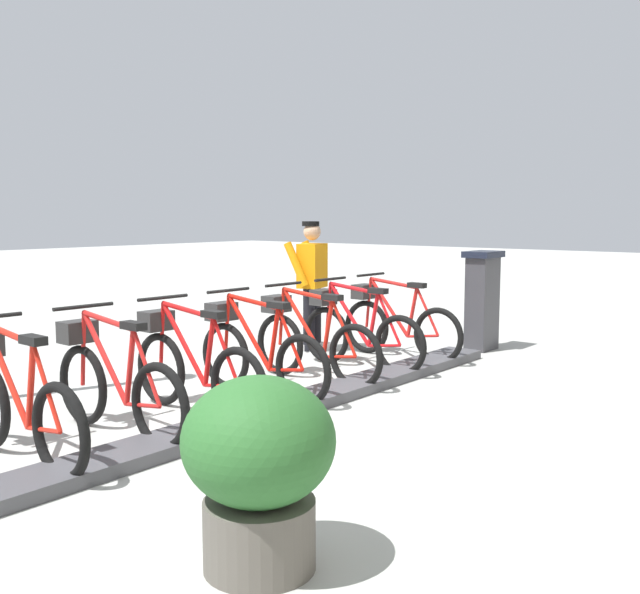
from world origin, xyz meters
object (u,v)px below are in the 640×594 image
object	(u,v)px
bike_docked_0	(396,323)
bike_docked_6	(15,403)
worker_near_rack	(312,281)
bike_docked_3	(257,352)
bike_docked_5	(113,382)
bike_docked_2	(311,341)
bike_docked_1	(357,331)
payment_kiosk	(482,299)
bike_docked_4	(192,366)
planter_bush	(259,463)

from	to	relation	value
bike_docked_0	bike_docked_6	xyz separation A→B (m)	(0.00, 4.88, 0.00)
worker_near_rack	bike_docked_3	bearing A→B (deg)	116.94
bike_docked_5	worker_near_rack	size ratio (longest dim) A/B	1.04
bike_docked_3	bike_docked_5	size ratio (longest dim) A/B	1.00
bike_docked_0	bike_docked_2	world-z (taller)	same
bike_docked_0	bike_docked_1	bearing A→B (deg)	90.00
bike_docked_2	bike_docked_5	xyz separation A→B (m)	(0.00, 2.44, 0.00)
payment_kiosk	worker_near_rack	bearing A→B (deg)	41.49
bike_docked_4	bike_docked_3	bearing A→B (deg)	-90.00
bike_docked_0	bike_docked_4	bearing A→B (deg)	90.00
bike_docked_0	planter_bush	distance (m)	5.49
bike_docked_0	bike_docked_2	xyz separation A→B (m)	(0.00, 1.63, 0.00)
bike_docked_4	bike_docked_5	distance (m)	0.81
bike_docked_0	bike_docked_5	xyz separation A→B (m)	(0.00, 4.07, 0.00)
worker_near_rack	bike_docked_6	bearing A→B (deg)	103.29
bike_docked_2	worker_near_rack	size ratio (longest dim) A/B	1.04
bike_docked_0	bike_docked_1	distance (m)	0.81
bike_docked_1	planter_bush	size ratio (longest dim) A/B	1.77
bike_docked_0	bike_docked_1	xyz separation A→B (m)	(0.00, 0.81, 0.00)
worker_near_rack	planter_bush	bearing A→B (deg)	127.26
payment_kiosk	bike_docked_4	bearing A→B (deg)	82.58
payment_kiosk	bike_docked_1	size ratio (longest dim) A/B	0.74
bike_docked_0	worker_near_rack	xyz separation A→B (m)	(1.08, 0.32, 0.48)
bike_docked_1	worker_near_rack	bearing A→B (deg)	-24.56
bike_docked_3	planter_bush	distance (m)	3.48
bike_docked_6	worker_near_rack	bearing A→B (deg)	-76.71
bike_docked_3	bike_docked_5	xyz separation A→B (m)	(0.00, 1.63, 0.00)
bike_docked_2	bike_docked_5	world-z (taller)	same
bike_docked_1	bike_docked_2	xyz separation A→B (m)	(0.00, 0.81, 0.00)
bike_docked_2	bike_docked_3	xyz separation A→B (m)	(0.00, 0.81, 0.00)
bike_docked_6	worker_near_rack	size ratio (longest dim) A/B	1.04
bike_docked_5	worker_near_rack	distance (m)	3.93
bike_docked_2	bike_docked_4	size ratio (longest dim) A/B	1.00
bike_docked_3	planter_bush	world-z (taller)	bike_docked_3
bike_docked_4	bike_docked_5	size ratio (longest dim) A/B	1.00
bike_docked_1	planter_bush	xyz separation A→B (m)	(-2.43, 4.11, 0.11)
planter_bush	worker_near_rack	bearing A→B (deg)	-52.74
bike_docked_6	bike_docked_3	bearing A→B (deg)	-90.00
bike_docked_6	planter_bush	bearing A→B (deg)	178.89
bike_docked_4	bike_docked_6	world-z (taller)	same
bike_docked_0	bike_docked_6	world-z (taller)	same
payment_kiosk	bike_docked_2	world-z (taller)	payment_kiosk
bike_docked_4	bike_docked_5	world-z (taller)	same
bike_docked_2	bike_docked_6	distance (m)	3.25
bike_docked_3	bike_docked_4	size ratio (longest dim) A/B	1.00
bike_docked_4	bike_docked_0	bearing A→B (deg)	-90.00
bike_docked_3	bike_docked_5	bearing A→B (deg)	90.00
planter_bush	bike_docked_4	bearing A→B (deg)	-34.59
bike_docked_0	bike_docked_4	distance (m)	3.25
bike_docked_3	worker_near_rack	xyz separation A→B (m)	(1.08, -2.12, 0.48)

